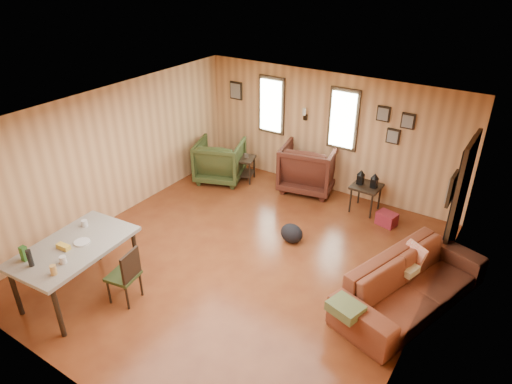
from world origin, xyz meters
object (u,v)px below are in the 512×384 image
sofa (413,277)px  side_table (367,184)px  recliner_brown (309,165)px  dining_table (73,251)px  recliner_green (220,159)px  end_table (242,165)px

sofa → side_table: (-1.49, 2.12, 0.09)m
sofa → side_table: sofa is taller
recliner_brown → dining_table: bearing=63.6°
sofa → recliner_green: recliner_green is taller
sofa → recliner_green: bearing=87.4°
recliner_green → recliner_brown: bearing=179.0°
recliner_green → dining_table: bearing=77.1°
sofa → end_table: sofa is taller
side_table → dining_table: (-2.51, -4.50, 0.20)m
sofa → dining_table: bearing=138.2°
recliner_green → end_table: recliner_green is taller
sofa → dining_table: (-4.00, -2.38, 0.29)m
end_table → recliner_green: bearing=-149.3°
recliner_green → side_table: recliner_green is taller
side_table → recliner_green: bearing=-171.9°
end_table → side_table: side_table is taller
end_table → sofa: bearing=-24.8°
dining_table → recliner_brown: bearing=71.2°
end_table → dining_table: size_ratio=0.37×
side_table → recliner_brown: bearing=170.7°
recliner_green → side_table: size_ratio=1.18×
dining_table → recliner_green: bearing=93.6°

